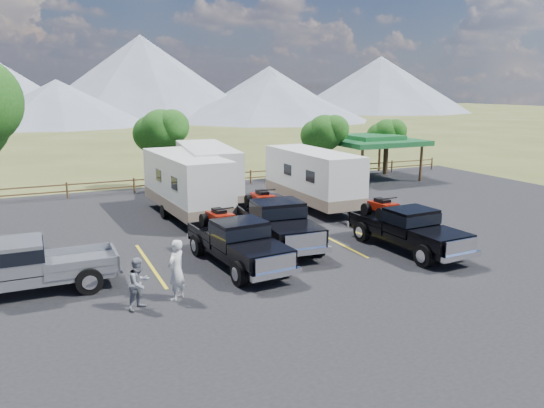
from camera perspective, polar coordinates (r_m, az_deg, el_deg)
name	(u,v)px	position (r m, az deg, el deg)	size (l,w,h in m)	color
ground	(341,276)	(19.27, 7.46, -7.73)	(320.00, 320.00, 0.00)	#434F21
asphalt_lot	(303,253)	(21.72, 3.30, -5.24)	(44.00, 34.00, 0.04)	black
stall_lines	(292,245)	(22.57, 2.13, -4.48)	(12.12, 5.50, 0.01)	gold
tree_ne_a	(324,133)	(37.44, 5.66, 7.59)	(3.11, 2.92, 4.76)	black
tree_ne_b	(386,134)	(41.58, 12.21, 7.37)	(2.77, 2.59, 4.27)	black
tree_north	(161,131)	(35.28, -11.87, 7.67)	(3.46, 3.24, 5.25)	black
rail_fence	(223,177)	(36.27, -5.24, 2.86)	(36.12, 0.12, 1.00)	brown
pavilion	(372,141)	(39.64, 10.73, 6.70)	(6.20, 6.20, 3.22)	brown
mountain_range	(38,81)	(121.32, -23.90, 12.01)	(209.00, 71.00, 20.00)	slate
rig_left	(237,240)	(19.98, -3.81, -3.92)	(2.50, 6.05, 1.97)	black
rig_center	(276,220)	(22.57, 0.40, -1.76)	(2.63, 6.55, 2.14)	black
rig_right	(406,227)	(22.48, 14.25, -2.43)	(2.34, 6.00, 1.97)	black
trailer_left	(186,185)	(27.44, -9.20, 2.06)	(2.87, 9.39, 3.25)	silver
trailer_center	(207,174)	(30.30, -7.00, 3.21)	(3.46, 9.71, 3.36)	silver
trailer_right	(312,178)	(29.37, 4.38, 2.79)	(2.47, 9.12, 3.17)	silver
pickup_silver	(24,266)	(18.98, -25.10, -6.06)	(5.96, 2.11, 1.79)	gray
person_a	(176,270)	(16.98, -10.25, -6.99)	(0.71, 0.47, 1.96)	silver
person_b	(139,283)	(16.60, -14.11, -8.28)	(0.78, 0.61, 1.61)	slate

